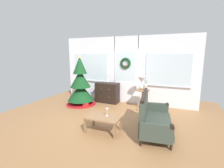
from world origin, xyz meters
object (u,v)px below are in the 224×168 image
(christmas_tree, at_px, (81,86))
(table_lamp, at_px, (142,81))
(dresser_cabinet, at_px, (107,93))
(coffee_table, at_px, (103,119))
(settee_sofa, at_px, (152,117))
(gift_box, at_px, (86,105))
(wine_glass, at_px, (107,110))
(side_table, at_px, (143,95))
(flower_vase, at_px, (146,87))

(christmas_tree, relative_size, table_lamp, 4.27)
(dresser_cabinet, relative_size, coffee_table, 1.07)
(settee_sofa, relative_size, gift_box, 9.79)
(christmas_tree, xyz_separation_m, coffee_table, (1.74, -1.68, -0.38))
(table_lamp, bearing_deg, coffee_table, -102.87)
(table_lamp, bearing_deg, christmas_tree, -169.88)
(dresser_cabinet, relative_size, gift_box, 5.50)
(settee_sofa, distance_m, table_lamp, 1.82)
(gift_box, bearing_deg, wine_glass, -42.97)
(settee_sofa, xyz_separation_m, side_table, (-0.55, 1.57, 0.11))
(settee_sofa, bearing_deg, coffee_table, -156.57)
(christmas_tree, relative_size, dresser_cabinet, 2.06)
(flower_vase, distance_m, coffee_table, 2.13)
(wine_glass, xyz_separation_m, gift_box, (-1.46, 1.36, -0.45))
(christmas_tree, xyz_separation_m, table_lamp, (2.22, 0.40, 0.25))
(dresser_cabinet, height_order, gift_box, dresser_cabinet)
(christmas_tree, bearing_deg, settee_sofa, -23.15)
(dresser_cabinet, relative_size, flower_vase, 2.61)
(side_table, bearing_deg, gift_box, -162.86)
(wine_glass, bearing_deg, christmas_tree, 138.50)
(gift_box, bearing_deg, flower_vase, 14.77)
(side_table, relative_size, gift_box, 4.12)
(table_lamp, bearing_deg, side_table, -33.69)
(christmas_tree, distance_m, dresser_cabinet, 1.08)
(dresser_cabinet, height_order, flower_vase, flower_vase)
(dresser_cabinet, xyz_separation_m, gift_box, (-0.47, -0.87, -0.31))
(settee_sofa, distance_m, wine_glass, 1.10)
(gift_box, bearing_deg, table_lamp, 18.77)
(wine_glass, bearing_deg, flower_vase, 73.38)
(side_table, bearing_deg, coffee_table, -104.70)
(flower_vase, bearing_deg, table_lamp, 147.99)
(coffee_table, bearing_deg, christmas_tree, 136.06)
(side_table, bearing_deg, settee_sofa, -70.59)
(flower_vase, relative_size, gift_box, 2.11)
(dresser_cabinet, distance_m, wine_glass, 2.44)
(table_lamp, distance_m, coffee_table, 2.22)
(dresser_cabinet, relative_size, side_table, 1.33)
(table_lamp, relative_size, gift_box, 2.65)
(side_table, bearing_deg, wine_glass, -103.41)
(coffee_table, distance_m, wine_glass, 0.22)
(christmas_tree, relative_size, side_table, 2.74)
(dresser_cabinet, bearing_deg, flower_vase, -12.03)
(side_table, height_order, gift_box, side_table)
(table_lamp, xyz_separation_m, wine_glass, (-0.41, -2.00, -0.44))
(dresser_cabinet, xyz_separation_m, table_lamp, (1.40, -0.23, 0.58))
(settee_sofa, bearing_deg, flower_vase, 106.70)
(dresser_cabinet, height_order, side_table, dresser_cabinet)
(flower_vase, bearing_deg, settee_sofa, -73.30)
(dresser_cabinet, bearing_deg, table_lamp, -9.42)
(side_table, bearing_deg, table_lamp, 146.31)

